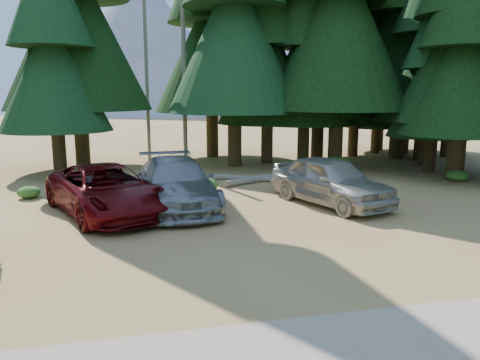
% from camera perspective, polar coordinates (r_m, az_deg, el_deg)
% --- Properties ---
extents(ground, '(160.00, 160.00, 0.00)m').
position_cam_1_polar(ground, '(13.08, -2.98, -7.49)').
color(ground, '#9D6F42').
rests_on(ground, ground).
extents(forest_belt_north, '(36.00, 7.00, 22.00)m').
position_cam_1_polar(forest_belt_north, '(27.63, -8.37, 2.08)').
color(forest_belt_north, black).
rests_on(forest_belt_north, ground).
extents(snag_front, '(0.24, 0.24, 12.00)m').
position_cam_1_polar(snag_front, '(26.98, -6.89, 14.69)').
color(snag_front, gray).
rests_on(snag_front, ground).
extents(snag_back, '(0.20, 0.20, 10.00)m').
position_cam_1_polar(snag_back, '(28.28, -11.30, 12.35)').
color(snag_back, gray).
rests_on(snag_back, ground).
extents(mountain_peak, '(48.00, 50.00, 28.00)m').
position_cam_1_polar(mountain_peak, '(100.86, -13.60, 15.29)').
color(mountain_peak, gray).
rests_on(mountain_peak, ground).
extents(red_pickup, '(4.79, 6.60, 1.67)m').
position_cam_1_polar(red_pickup, '(16.34, -16.04, -1.19)').
color(red_pickup, '#61080C').
rests_on(red_pickup, ground).
extents(silver_minivan_center, '(2.84, 6.15, 1.74)m').
position_cam_1_polar(silver_minivan_center, '(16.82, -7.78, -0.40)').
color(silver_minivan_center, gray).
rests_on(silver_minivan_center, ground).
extents(silver_minivan_right, '(3.68, 5.58, 1.76)m').
position_cam_1_polar(silver_minivan_right, '(17.44, 10.96, -0.07)').
color(silver_minivan_right, beige).
rests_on(silver_minivan_right, ground).
extents(log_left, '(3.66, 1.57, 0.27)m').
position_cam_1_polar(log_left, '(21.39, -5.78, 0.00)').
color(log_left, gray).
rests_on(log_left, ground).
extents(log_mid, '(2.89, 1.64, 0.26)m').
position_cam_1_polar(log_mid, '(21.74, 1.05, 0.21)').
color(log_mid, gray).
rests_on(log_mid, ground).
extents(log_right, '(4.31, 2.50, 0.30)m').
position_cam_1_polar(log_right, '(21.79, 3.02, 0.28)').
color(log_right, gray).
rests_on(log_right, ground).
extents(shrub_far_left, '(0.85, 0.85, 0.47)m').
position_cam_1_polar(shrub_far_left, '(19.99, -24.36, -1.37)').
color(shrub_far_left, '#28611D').
rests_on(shrub_far_left, ground).
extents(shrub_left, '(0.95, 0.95, 0.52)m').
position_cam_1_polar(shrub_left, '(22.79, -20.54, 0.35)').
color(shrub_left, '#28611D').
rests_on(shrub_left, ground).
extents(shrub_center_left, '(1.05, 1.05, 0.58)m').
position_cam_1_polar(shrub_center_left, '(19.39, -4.27, -0.62)').
color(shrub_center_left, '#28611D').
rests_on(shrub_center_left, ground).
extents(shrub_center_right, '(0.99, 0.99, 0.54)m').
position_cam_1_polar(shrub_center_right, '(19.49, -8.76, -0.70)').
color(shrub_center_right, '#28611D').
rests_on(shrub_center_right, ground).
extents(shrub_right, '(0.99, 0.99, 0.54)m').
position_cam_1_polar(shrub_right, '(20.01, 6.00, -0.34)').
color(shrub_right, '#28611D').
rests_on(shrub_right, ground).
extents(shrub_far_right, '(1.47, 1.47, 0.81)m').
position_cam_1_polar(shrub_far_right, '(24.77, 11.70, 1.93)').
color(shrub_far_right, '#28611D').
rests_on(shrub_far_right, ground).
extents(shrub_edge_east, '(0.98, 0.98, 0.54)m').
position_cam_1_polar(shrub_edge_east, '(23.87, 24.95, 0.49)').
color(shrub_edge_east, '#28611D').
rests_on(shrub_edge_east, ground).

